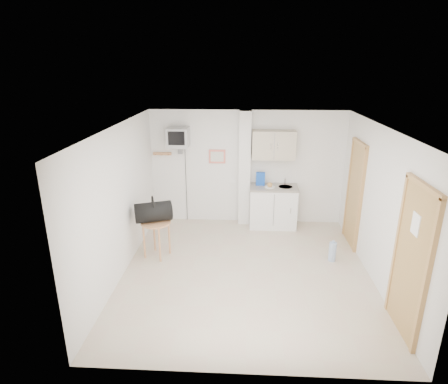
# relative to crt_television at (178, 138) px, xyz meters

# --- Properties ---
(ground) EXTENTS (4.50, 4.50, 0.00)m
(ground) POSITION_rel_crt_television_xyz_m (1.45, -2.02, -1.94)
(ground) COLOR #C0B198
(ground) RESTS_ON ground
(room_envelope) EXTENTS (4.24, 4.54, 2.55)m
(room_envelope) POSITION_rel_crt_television_xyz_m (1.69, -1.93, -0.40)
(room_envelope) COLOR white
(room_envelope) RESTS_ON ground
(kitchenette) EXTENTS (1.03, 0.58, 2.10)m
(kitchenette) POSITION_rel_crt_television_xyz_m (2.02, -0.02, -1.13)
(kitchenette) COLOR white
(kitchenette) RESTS_ON ground
(crt_television) EXTENTS (0.44, 0.45, 2.15)m
(crt_television) POSITION_rel_crt_television_xyz_m (0.00, 0.00, 0.00)
(crt_television) COLOR slate
(crt_television) RESTS_ON ground
(round_table) EXTENTS (0.55, 0.55, 0.70)m
(round_table) POSITION_rel_crt_television_xyz_m (-0.20, -1.53, -1.35)
(round_table) COLOR #A86F48
(round_table) RESTS_ON ground
(duffel_bag) EXTENTS (0.73, 0.57, 0.48)m
(duffel_bag) POSITION_rel_crt_television_xyz_m (-0.24, -1.51, -1.06)
(duffel_bag) COLOR black
(duffel_bag) RESTS_ON round_table
(water_bottle) EXTENTS (0.13, 0.13, 0.40)m
(water_bottle) POSITION_rel_crt_television_xyz_m (3.02, -1.54, -1.75)
(water_bottle) COLOR #93ABCB
(water_bottle) RESTS_ON ground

